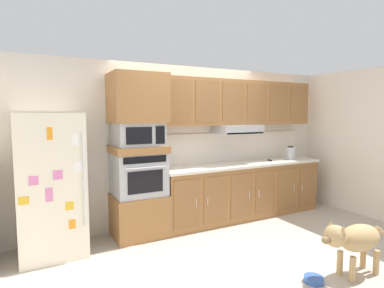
# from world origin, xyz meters

# --- Properties ---
(ground_plane) EXTENTS (9.60, 9.60, 0.00)m
(ground_plane) POSITION_xyz_m (0.00, 0.00, 0.00)
(ground_plane) COLOR #B2A899
(back_kitchen_wall) EXTENTS (6.20, 0.12, 2.50)m
(back_kitchen_wall) POSITION_xyz_m (0.00, 1.11, 1.25)
(back_kitchen_wall) COLOR beige
(back_kitchen_wall) RESTS_ON ground
(side_panel_right) EXTENTS (0.12, 7.10, 2.50)m
(side_panel_right) POSITION_xyz_m (2.80, 0.00, 1.25)
(side_panel_right) COLOR silver
(side_panel_right) RESTS_ON ground
(refrigerator) EXTENTS (0.76, 0.73, 1.76)m
(refrigerator) POSITION_xyz_m (-2.08, 0.68, 0.88)
(refrigerator) COLOR silver
(refrigerator) RESTS_ON ground
(oven_base_cabinet) EXTENTS (0.74, 0.62, 0.60)m
(oven_base_cabinet) POSITION_xyz_m (-0.94, 0.75, 0.30)
(oven_base_cabinet) COLOR #996638
(oven_base_cabinet) RESTS_ON ground
(built_in_oven) EXTENTS (0.70, 0.62, 0.60)m
(built_in_oven) POSITION_xyz_m (-0.94, 0.75, 0.90)
(built_in_oven) COLOR #A8AAAF
(built_in_oven) RESTS_ON oven_base_cabinet
(appliance_mid_shelf) EXTENTS (0.74, 0.62, 0.10)m
(appliance_mid_shelf) POSITION_xyz_m (-0.94, 0.75, 1.25)
(appliance_mid_shelf) COLOR #996638
(appliance_mid_shelf) RESTS_ON built_in_oven
(microwave) EXTENTS (0.64, 0.54, 0.32)m
(microwave) POSITION_xyz_m (-0.94, 0.75, 1.46)
(microwave) COLOR #A8AAAF
(microwave) RESTS_ON appliance_mid_shelf
(appliance_upper_cabinet) EXTENTS (0.74, 0.62, 0.68)m
(appliance_upper_cabinet) POSITION_xyz_m (-0.94, 0.75, 1.96)
(appliance_upper_cabinet) COLOR #996638
(appliance_upper_cabinet) RESTS_ON microwave
(lower_cabinet_run) EXTENTS (2.90, 0.63, 0.88)m
(lower_cabinet_run) POSITION_xyz_m (0.88, 0.75, 0.44)
(lower_cabinet_run) COLOR #996638
(lower_cabinet_run) RESTS_ON ground
(countertop_slab) EXTENTS (2.94, 0.64, 0.04)m
(countertop_slab) POSITION_xyz_m (0.88, 0.75, 0.90)
(countertop_slab) COLOR silver
(countertop_slab) RESTS_ON lower_cabinet_run
(backsplash_panel) EXTENTS (2.94, 0.02, 0.50)m
(backsplash_panel) POSITION_xyz_m (0.88, 1.04, 1.17)
(backsplash_panel) COLOR silver
(backsplash_panel) RESTS_ON countertop_slab
(upper_cabinet_with_hood) EXTENTS (2.90, 0.48, 0.88)m
(upper_cabinet_with_hood) POSITION_xyz_m (0.87, 0.87, 1.90)
(upper_cabinet_with_hood) COLOR #996638
(upper_cabinet_with_hood) RESTS_ON backsplash_panel
(screwdriver) EXTENTS (0.14, 0.12, 0.03)m
(screwdriver) POSITION_xyz_m (1.45, 0.71, 0.93)
(screwdriver) COLOR black
(screwdriver) RESTS_ON countertop_slab
(electric_kettle) EXTENTS (0.17, 0.17, 0.24)m
(electric_kettle) POSITION_xyz_m (1.92, 0.70, 1.03)
(electric_kettle) COLOR #A8AAAF
(electric_kettle) RESTS_ON countertop_slab
(dog) EXTENTS (0.97, 0.32, 0.63)m
(dog) POSITION_xyz_m (0.73, -1.42, 0.41)
(dog) COLOR tan
(dog) RESTS_ON ground
(dog_food_bowl) EXTENTS (0.20, 0.20, 0.06)m
(dog_food_bowl) POSITION_xyz_m (0.26, -1.32, 0.03)
(dog_food_bowl) COLOR #3359A5
(dog_food_bowl) RESTS_ON ground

